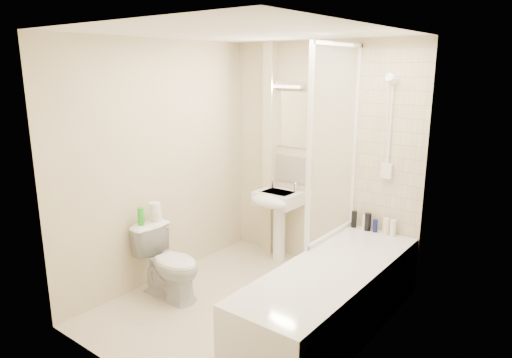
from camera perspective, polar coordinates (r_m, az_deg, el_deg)
The scene contains 25 objects.
floor at distance 4.32m, azimuth -1.13°, elevation -15.80°, with size 2.50×2.50×0.00m, color beige.
wall_back at distance 4.88m, azimuth 8.07°, elevation 2.66°, with size 2.20×0.02×2.40m, color beige.
wall_left at distance 4.62m, azimuth -11.87°, elevation 1.87°, with size 0.02×2.50×2.40m, color beige.
wall_right at distance 3.31m, azimuth 13.77°, elevation -3.01°, with size 0.02×2.50×2.40m, color beige.
ceiling at distance 3.76m, azimuth -1.31°, elevation 17.85°, with size 2.20×2.50×0.02m, color white.
tile_back at distance 4.51m, azimuth 16.39°, elevation 4.21°, with size 0.70×0.01×1.75m, color beige.
tile_right at distance 3.43m, azimuth 15.08°, elevation 1.36°, with size 0.01×2.10×1.75m, color beige.
pipe_boxing at distance 5.16m, azimuth 1.75°, elevation 3.40°, with size 0.12×0.12×2.40m, color beige.
splashback at distance 5.11m, azimuth 4.03°, elevation 1.33°, with size 0.60×0.01×0.30m, color beige.
mirror at distance 5.02m, azimuth 4.13°, elevation 7.46°, with size 0.46×0.01×0.60m, color white.
strip_light at distance 4.97m, azimuth 4.05°, elevation 11.68°, with size 0.42×0.07×0.07m, color silver.
bathtub at distance 3.96m, azimuth 9.37°, elevation -14.21°, with size 0.70×2.10×0.55m.
shower_screen at distance 4.26m, azimuth 9.82°, elevation 4.36°, with size 0.04×0.92×1.80m.
shower_fixture at distance 4.45m, azimuth 16.26°, elevation 5.68°, with size 0.10×0.16×0.99m.
pedestal_sink at distance 5.03m, azimuth 2.52°, elevation -3.45°, with size 0.47×0.45×0.91m.
bottle_black_a at distance 4.74m, azimuth 12.16°, elevation -4.93°, with size 0.06×0.06×0.17m, color black.
bottle_white_a at distance 4.70m, azimuth 13.49°, elevation -5.27°, with size 0.05×0.05×0.16m, color white.
bottle_black_b at distance 4.68m, azimuth 13.79°, elevation -5.22°, with size 0.07×0.07×0.18m, color black.
bottle_blue at distance 4.66m, azimuth 14.68°, elevation -5.67°, with size 0.05×0.05×0.13m, color #141558.
bottle_cream at distance 4.62m, azimuth 15.95°, elevation -5.72°, with size 0.06×0.06×0.16m, color #F7E4BE.
bottle_white_b at distance 4.60m, azimuth 16.74°, elevation -5.90°, with size 0.06×0.06×0.16m, color white.
toilet at distance 4.44m, azimuth -10.78°, elevation -10.23°, with size 0.68×0.39×0.69m, color white.
toilet_roll_lower at distance 4.53m, azimuth -12.38°, elevation -4.54°, with size 0.10×0.10×0.09m, color white.
toilet_roll_upper at distance 4.47m, azimuth -12.55°, elevation -3.51°, with size 0.11×0.11×0.09m, color white.
green_bottle at distance 4.42m, azimuth -14.19°, elevation -4.57°, with size 0.06×0.06×0.17m, color green.
Camera 1 is at (2.36, -2.91, 2.14)m, focal length 32.00 mm.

